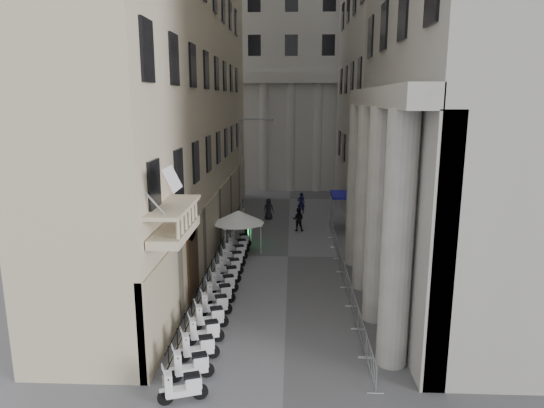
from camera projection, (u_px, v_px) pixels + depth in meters
The scene contains 33 objects.
far_building at pixel (291, 59), 57.37m from camera, with size 22.00×10.00×30.00m, color #A7A59E.
iron_fence at pixel (222, 261), 31.45m from camera, with size 0.30×28.00×1.40m, color black, non-canonical shape.
blue_awning at pixel (340, 230), 38.90m from camera, with size 1.60×3.00×3.00m, color navy, non-canonical shape.
flag at pixel (181, 371), 18.74m from camera, with size 1.00×1.40×8.20m, color #9E0C11, non-canonical shape.
scooter_0 at pixel (184, 402), 16.87m from camera, with size 0.56×1.40×1.50m, color silver, non-canonical shape.
scooter_1 at pixel (192, 379), 18.21m from camera, with size 0.56×1.40×1.50m, color silver, non-canonical shape.
scooter_2 at pixel (199, 360), 19.56m from camera, with size 0.56×1.40×1.50m, color silver, non-canonical shape.
scooter_3 at pixel (205, 343), 20.90m from camera, with size 0.56×1.40×1.50m, color silver, non-canonical shape.
scooter_4 at pixel (210, 329), 22.24m from camera, with size 0.56×1.40×1.50m, color silver, non-canonical shape.
scooter_5 at pixel (215, 315), 23.59m from camera, with size 0.56×1.40×1.50m, color silver, non-canonical shape.
scooter_6 at pixel (219, 304), 24.93m from camera, with size 0.56×1.40×1.50m, color silver, non-canonical shape.
scooter_7 at pixel (223, 293), 26.27m from camera, with size 0.56×1.40×1.50m, color silver, non-canonical shape.
scooter_8 at pixel (226, 284), 27.62m from camera, with size 0.56×1.40×1.50m, color silver, non-canonical shape.
scooter_9 at pixel (230, 275), 28.96m from camera, with size 0.56×1.40×1.50m, color silver, non-canonical shape.
scooter_10 at pixel (232, 267), 30.30m from camera, with size 0.56×1.40×1.50m, color silver, non-canonical shape.
scooter_11 at pixel (235, 260), 31.64m from camera, with size 0.56×1.40×1.50m, color silver, non-canonical shape.
scooter_12 at pixel (237, 254), 32.99m from camera, with size 0.56×1.40×1.50m, color silver, non-canonical shape.
scooter_13 at pixel (240, 248), 34.33m from camera, with size 0.56×1.40×1.50m, color silver, non-canonical shape.
barrier_0 at pixel (370, 375), 18.48m from camera, with size 0.60×2.40×1.10m, color #B4B7BC, non-canonical shape.
barrier_1 at pixel (361, 343), 20.92m from camera, with size 0.60×2.40×1.10m, color #B4B7BC, non-canonical shape.
barrier_2 at pixel (354, 318), 23.36m from camera, with size 0.60×2.40×1.10m, color #B4B7BC, non-canonical shape.
barrier_3 at pixel (348, 297), 25.80m from camera, with size 0.60×2.40×1.10m, color #B4B7BC, non-canonical shape.
barrier_4 at pixel (344, 280), 28.24m from camera, with size 0.60×2.40×1.10m, color #B4B7BC, non-canonical shape.
barrier_5 at pixel (340, 265), 30.68m from camera, with size 0.60×2.40×1.10m, color #B4B7BC, non-canonical shape.
barrier_6 at pixel (336, 253), 33.12m from camera, with size 0.60×2.40×1.10m, color #B4B7BC, non-canonical shape.
barrier_7 at pixel (333, 243), 35.56m from camera, with size 0.60×2.40×1.10m, color #B4B7BC, non-canonical shape.
barrier_8 at pixel (331, 233), 38.00m from camera, with size 0.60×2.40×1.10m, color #B4B7BC, non-canonical shape.
security_tent at pixel (245, 218), 32.83m from camera, with size 3.52×3.52×2.86m.
street_lamp at pixel (245, 161), 39.97m from camera, with size 2.80×0.92×8.79m.
info_kiosk at pixel (247, 233), 35.01m from camera, with size 0.25×0.75×1.59m.
pedestrian_a at pixel (301, 203), 44.39m from camera, with size 0.71×0.47×1.95m, color black.
pedestrian_b at pixel (298, 219), 38.58m from camera, with size 0.92×0.71×1.88m, color black.
pedestrian_c at pixel (269, 209), 42.24m from camera, with size 0.91×0.59×1.86m, color black.
Camera 1 is at (0.27, -11.77, 10.32)m, focal length 32.00 mm.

